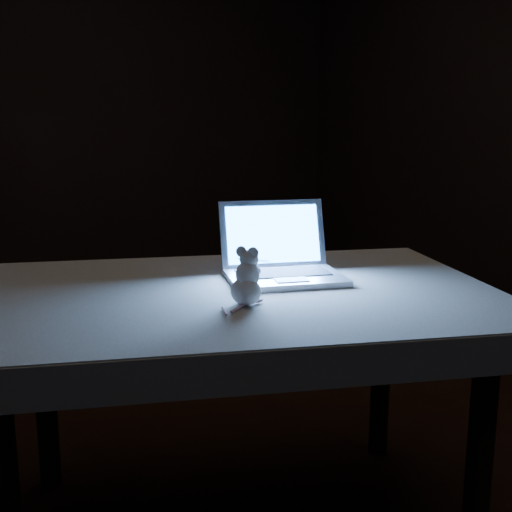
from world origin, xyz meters
TOP-DOWN VIEW (x-y plane):
  - floor at (0.00, 0.00)m, footprint 5.00×5.00m
  - back_wall at (0.00, 2.50)m, footprint 4.50×0.04m
  - table at (-0.25, -0.10)m, footprint 1.59×1.35m
  - tablecloth at (-0.28, -0.16)m, footprint 1.70×1.42m
  - laptop at (-0.08, -0.09)m, footprint 0.42×0.40m
  - plush_mouse at (-0.32, -0.24)m, footprint 0.15×0.15m

SIDE VIEW (x-z plane):
  - floor at x=0.00m, z-range 0.00..0.00m
  - table at x=-0.25m, z-range 0.00..0.72m
  - tablecloth at x=-0.28m, z-range 0.64..0.73m
  - plush_mouse at x=-0.32m, z-range 0.73..0.88m
  - laptop at x=-0.08m, z-range 0.73..0.96m
  - back_wall at x=0.00m, z-range 0.00..2.60m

